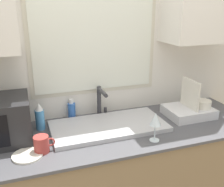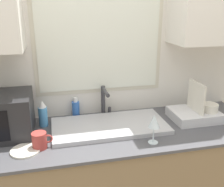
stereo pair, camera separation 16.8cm
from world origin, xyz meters
The scene contains 10 objects.
countertop centered at (0.00, 0.33, 0.46)m, with size 2.20×0.68×0.92m.
wall_back centered at (0.00, 0.64, 1.41)m, with size 6.00×0.38×2.60m.
sink_basin centered at (0.01, 0.37, 0.94)m, with size 0.80×0.40×0.03m.
faucet centered at (0.01, 0.57, 1.07)m, with size 0.08×0.20×0.24m.
dish_rack centered at (0.67, 0.36, 0.97)m, with size 0.35×0.28×0.29m.
spray_bottle centered at (-0.44, 0.51, 1.01)m, with size 0.06×0.06×0.19m.
soap_bottle centered at (-0.20, 0.62, 0.99)m, with size 0.06×0.06×0.15m.
mug_near_sink centered at (-0.46, 0.20, 0.97)m, with size 0.12×0.09×0.10m.
wine_glass centered at (0.23, 0.10, 1.06)m, with size 0.07×0.07×0.19m.
small_plate centered at (-0.54, 0.18, 0.93)m, with size 0.17×0.17×0.01m.
Camera 2 is at (-0.35, -1.26, 1.75)m, focal length 42.00 mm.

